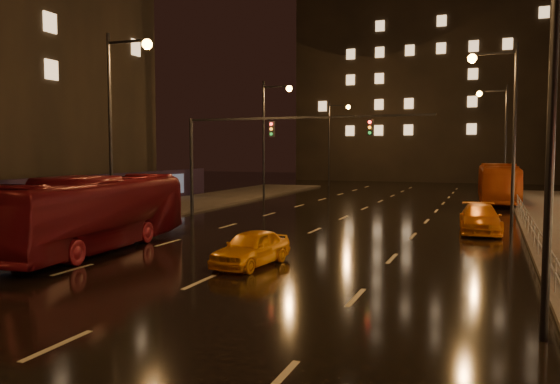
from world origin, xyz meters
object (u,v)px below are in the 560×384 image
at_px(bus_red, 95,213).
at_px(taxi_far, 480,219).
at_px(taxi_near, 251,248).
at_px(bus_curb, 498,183).
at_px(pedestrian_c, 40,217).

xyz_separation_m(bus_red, taxi_far, (14.84, 11.12, -0.85)).
relative_size(taxi_near, taxi_far, 0.78).
bearing_deg(bus_red, taxi_near, -9.98).
xyz_separation_m(bus_curb, taxi_near, (-8.50, -29.12, -0.94)).
bearing_deg(bus_red, taxi_far, 30.90).
height_order(bus_red, pedestrian_c, bus_red).
height_order(bus_curb, pedestrian_c, bus_curb).
xyz_separation_m(bus_curb, taxi_far, (-1.00, -17.49, -0.88)).
height_order(taxi_near, pedestrian_c, pedestrian_c).
height_order(bus_curb, taxi_near, bus_curb).
distance_m(bus_curb, pedestrian_c, 33.91).
bearing_deg(taxi_near, pedestrian_c, 178.64).
distance_m(bus_curb, taxi_near, 30.35).
distance_m(bus_red, taxi_near, 7.41).
xyz_separation_m(bus_red, pedestrian_c, (-4.16, 1.23, -0.50)).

